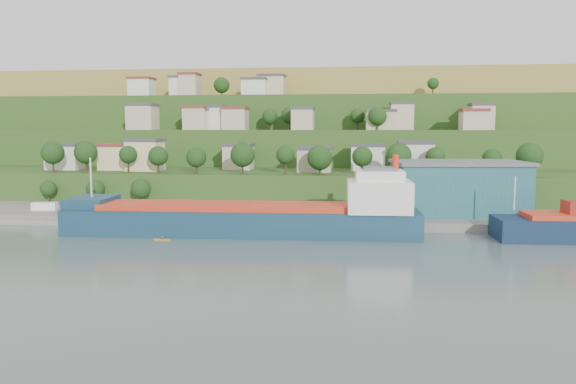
# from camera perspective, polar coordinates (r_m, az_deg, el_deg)

# --- Properties ---
(ground) EXTENTS (500.00, 500.00, 0.00)m
(ground) POSITION_cam_1_polar(r_m,az_deg,el_deg) (113.16, -4.54, -5.10)
(ground) COLOR #4A5A57
(ground) RESTS_ON ground
(quay) EXTENTS (220.00, 26.00, 4.00)m
(quay) POSITION_cam_1_polar(r_m,az_deg,el_deg) (138.53, 5.93, -2.95)
(quay) COLOR slate
(quay) RESTS_ON ground
(pebble_beach) EXTENTS (40.00, 18.00, 2.40)m
(pebble_beach) POSITION_cam_1_polar(r_m,az_deg,el_deg) (153.36, -23.42, -2.54)
(pebble_beach) COLOR slate
(pebble_beach) RESTS_ON ground
(hillside) EXTENTS (360.00, 210.91, 96.00)m
(hillside) POSITION_cam_1_polar(r_m,az_deg,el_deg) (279.11, 2.31, 1.90)
(hillside) COLOR #284719
(hillside) RESTS_ON ground
(cargo_ship_near) EXTENTS (76.19, 14.73, 19.48)m
(cargo_ship_near) POSITION_cam_1_polar(r_m,az_deg,el_deg) (120.53, -3.64, -2.86)
(cargo_ship_near) COLOR #122E45
(cargo_ship_near) RESTS_ON ground
(warehouse) EXTENTS (32.86, 22.22, 12.80)m
(warehouse) POSITION_cam_1_polar(r_m,az_deg,el_deg) (142.53, 16.86, 0.49)
(warehouse) COLOR #1F595F
(warehouse) RESTS_ON quay
(caravan) EXTENTS (6.32, 3.64, 2.77)m
(caravan) POSITION_cam_1_polar(r_m,az_deg,el_deg) (154.96, -23.49, -1.49)
(caravan) COLOR white
(caravan) RESTS_ON pebble_beach
(dinghy) EXTENTS (4.40, 2.64, 0.83)m
(dinghy) POSITION_cam_1_polar(r_m,az_deg,el_deg) (144.57, -18.33, -2.21)
(dinghy) COLOR silver
(dinghy) RESTS_ON pebble_beach
(kayak_orange) EXTENTS (3.30, 1.67, 0.82)m
(kayak_orange) POSITION_cam_1_polar(r_m,az_deg,el_deg) (121.48, -12.72, -4.31)
(kayak_orange) COLOR orange
(kayak_orange) RESTS_ON ground
(kayak_yellow) EXTENTS (3.46, 0.82, 0.86)m
(kayak_yellow) POSITION_cam_1_polar(r_m,az_deg,el_deg) (117.54, -12.65, -4.67)
(kayak_yellow) COLOR #C48417
(kayak_yellow) RESTS_ON ground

